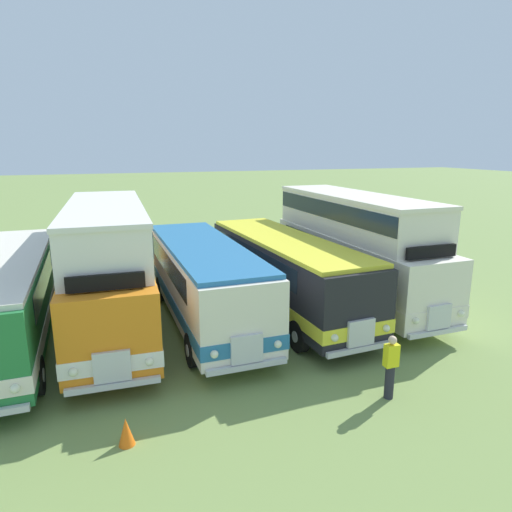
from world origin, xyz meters
name	(u,v)px	position (x,y,z in m)	size (l,w,h in m)	color
ground_plane	(203,319)	(0.00, 0.00, 0.00)	(200.00, 200.00, 0.00)	#7A934C
bus_first_in_row	(5,294)	(-6.46, -0.15, 1.75)	(2.69, 10.57, 2.99)	#237538
bus_second_in_row	(109,263)	(-3.23, 0.08, 2.47)	(2.91, 10.24, 4.49)	orange
bus_third_in_row	(203,277)	(0.00, -0.33, 1.75)	(2.66, 9.84, 2.99)	silver
bus_fourth_in_row	(284,269)	(3.23, -0.27, 1.75)	(3.08, 10.26, 2.99)	black
bus_fifth_in_row	(354,243)	(6.46, 0.01, 2.47)	(2.70, 10.09, 4.49)	silver
cone_near_end	(126,432)	(-3.25, -6.72, 0.32)	(0.36, 0.36, 0.65)	orange
marshal_person	(391,367)	(3.32, -7.04, 0.89)	(0.36, 0.24, 1.73)	#23232D
rope_fence_line	(162,246)	(0.00, 10.56, 0.65)	(19.01, 0.08, 1.05)	#8C704C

